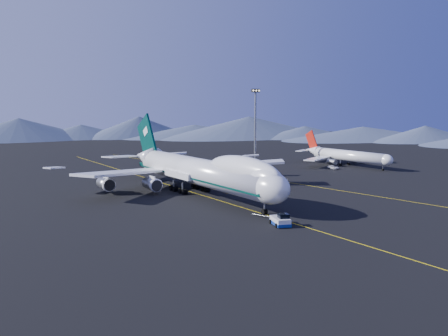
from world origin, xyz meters
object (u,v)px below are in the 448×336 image
pushback_tug (280,221)px  floodlight_mast (255,126)px  second_jet (346,155)px  service_van (333,167)px  boeing_747 (200,171)px

pushback_tug → floodlight_mast: size_ratio=0.20×
floodlight_mast → second_jet: bearing=-46.1°
pushback_tug → service_van: pushback_tug is taller
boeing_747 → floodlight_mast: bearing=43.9°
pushback_tug → service_van: (66.41, 55.34, -0.09)m
service_van → boeing_747: bearing=-158.8°
second_jet → service_van: (-10.82, -5.11, -3.10)m
boeing_747 → floodlight_mast: floodlight_mast is taller
pushback_tug → service_van: size_ratio=1.29×
boeing_747 → service_van: (63.41, 19.93, -5.21)m
second_jet → floodlight_mast: (-23.19, 24.07, 10.45)m
second_jet → service_van: bearing=-130.9°
second_jet → floodlight_mast: bearing=157.7°
service_van → pushback_tug: bearing=-136.4°
pushback_tug → floodlight_mast: (54.03, 84.52, 13.46)m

